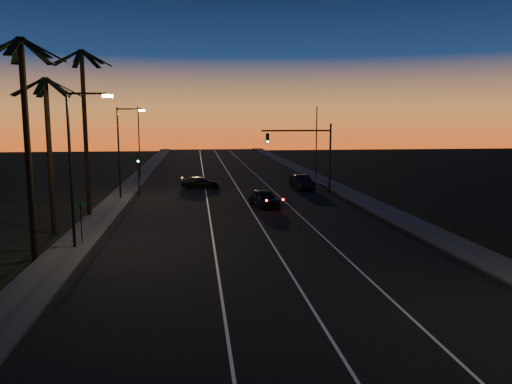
{
  "coord_description": "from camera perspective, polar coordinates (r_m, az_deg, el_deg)",
  "views": [
    {
      "loc": [
        -3.98,
        -9.01,
        7.46
      ],
      "look_at": [
        -0.15,
        22.61,
        2.78
      ],
      "focal_mm": 35.0,
      "sensor_mm": 36.0,
      "label": 1
    }
  ],
  "objects": [
    {
      "name": "lead_car",
      "position": [
        42.7,
        0.93,
        -0.7
      ],
      "size": [
        2.62,
        4.98,
        1.45
      ],
      "color": "black",
      "rests_on": "road"
    },
    {
      "name": "signal_post",
      "position": [
        49.52,
        -13.29,
        2.84
      ],
      "size": [
        0.28,
        0.37,
        4.2
      ],
      "color": "black",
      "rests_on": "ground"
    },
    {
      "name": "sidewalk_right",
      "position": [
        42.51,
        14.14,
        -1.9
      ],
      "size": [
        2.4,
        170.0,
        0.16
      ],
      "primitive_type": "cube",
      "color": "#333330",
      "rests_on": "ground"
    },
    {
      "name": "far_pole_left",
      "position": [
        64.46,
        -13.21,
        5.51
      ],
      "size": [
        0.14,
        0.14,
        9.0
      ],
      "primitive_type": "cylinder",
      "color": "black",
      "rests_on": "ground"
    },
    {
      "name": "streetlight_left_far",
      "position": [
        47.55,
        -15.07,
        5.18
      ],
      "size": [
        2.55,
        0.26,
        8.5
      ],
      "color": "black",
      "rests_on": "ground"
    },
    {
      "name": "lane_stripe_left",
      "position": [
        39.73,
        -5.37,
        -2.48
      ],
      "size": [
        0.12,
        160.0,
        0.01
      ],
      "primitive_type": "cube",
      "color": "silver",
      "rests_on": "road"
    },
    {
      "name": "road",
      "position": [
        39.92,
        -1.06,
        -2.41
      ],
      "size": [
        20.0,
        170.0,
        0.01
      ],
      "primitive_type": "cube",
      "color": "black",
      "rests_on": "ground"
    },
    {
      "name": "palm_far",
      "position": [
        39.87,
        -19.0,
        8.13
      ],
      "size": [
        4.25,
        4.16,
        12.53
      ],
      "color": "black",
      "rests_on": "ground"
    },
    {
      "name": "signal_mast",
      "position": [
        50.32,
        5.89,
        5.27
      ],
      "size": [
        7.1,
        0.41,
        7.0
      ],
      "color": "black",
      "rests_on": "ground"
    },
    {
      "name": "cross_car",
      "position": [
        54.34,
        -6.4,
        1.08
      ],
      "size": [
        4.38,
        2.25,
        1.22
      ],
      "color": "black",
      "rests_on": "road"
    },
    {
      "name": "palm_near",
      "position": [
        28.36,
        -24.79,
        6.81
      ],
      "size": [
        4.25,
        4.16,
        11.53
      ],
      "color": "black",
      "rests_on": "ground"
    },
    {
      "name": "lane_stripe_right",
      "position": [
        40.51,
        4.58,
        -2.25
      ],
      "size": [
        0.12,
        160.0,
        0.01
      ],
      "primitive_type": "cube",
      "color": "silver",
      "rests_on": "road"
    },
    {
      "name": "street_sign",
      "position": [
        31.32,
        -19.38,
        -2.8
      ],
      "size": [
        0.7,
        0.06,
        2.6
      ],
      "color": "black",
      "rests_on": "ground"
    },
    {
      "name": "palm_mid",
      "position": [
        34.3,
        -22.61,
        5.7
      ],
      "size": [
        4.25,
        4.16,
        10.03
      ],
      "color": "black",
      "rests_on": "ground"
    },
    {
      "name": "lane_stripe_mid",
      "position": [
        39.97,
        -0.35,
        -2.37
      ],
      "size": [
        0.12,
        160.0,
        0.01
      ],
      "primitive_type": "cube",
      "color": "silver",
      "rests_on": "road"
    },
    {
      "name": "far_pole_right",
      "position": [
        62.89,
        6.91,
        5.6
      ],
      "size": [
        0.14,
        0.14,
        9.0
      ],
      "primitive_type": "cylinder",
      "color": "black",
      "rests_on": "ground"
    },
    {
      "name": "streetlight_left_near",
      "position": [
        29.86,
        -19.94,
        3.75
      ],
      "size": [
        2.55,
        0.26,
        9.0
      ],
      "color": "black",
      "rests_on": "ground"
    },
    {
      "name": "sidewalk_left",
      "position": [
        40.35,
        -17.11,
        -2.55
      ],
      "size": [
        2.4,
        170.0,
        0.16
      ],
      "primitive_type": "cube",
      "color": "#333330",
      "rests_on": "ground"
    },
    {
      "name": "right_car",
      "position": [
        53.38,
        5.26,
        1.12
      ],
      "size": [
        2.09,
        4.72,
        1.51
      ],
      "color": "black",
      "rests_on": "road"
    }
  ]
}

